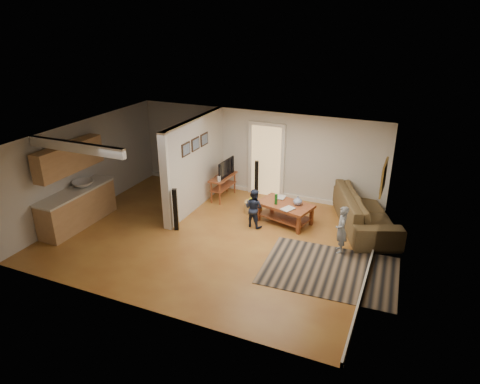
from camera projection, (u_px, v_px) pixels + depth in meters
name	position (u px, v px, depth m)	size (l,w,h in m)	color
ground	(213.00, 236.00, 10.48)	(7.50, 7.50, 0.00)	brown
room_shell	(181.00, 169.00, 10.66)	(7.54, 6.02, 2.52)	silver
area_rug	(330.00, 270.00, 9.08)	(2.79, 2.04, 0.01)	black
sofa	(363.00, 225.00, 11.02)	(2.90, 1.13, 0.85)	#4F3D27
coffee_table	(286.00, 208.00, 10.98)	(1.53, 1.12, 0.81)	brown
tv_console	(223.00, 178.00, 12.36)	(0.46, 1.11, 0.94)	brown
speaker_left	(175.00, 210.00, 10.58)	(0.11, 0.11, 1.10)	black
speaker_right	(256.00, 179.00, 12.52)	(0.11, 0.11, 1.10)	black
toy_basket	(253.00, 206.00, 11.64)	(0.49, 0.49, 0.44)	#A87849
child	(339.00, 251.00, 9.81)	(0.41, 0.27, 1.12)	gray
toddler	(253.00, 226.00, 10.97)	(0.49, 0.38, 1.01)	#1E263E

